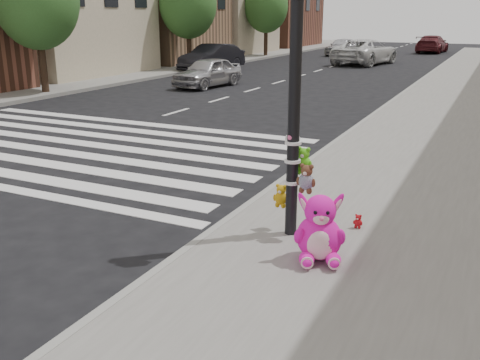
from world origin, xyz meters
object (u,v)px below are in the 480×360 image
Objects in this scene: signal_pole at (296,115)px; car_white_near at (365,52)px; car_dark_far at (212,58)px; car_silver_far at (208,72)px; red_teddy at (358,221)px; pink_bunny at (319,233)px.

car_white_near is (-5.70, 28.41, -1.02)m from signal_pole.
car_white_near is at bearing 56.73° from car_dark_far.
signal_pole is at bearing 111.32° from car_white_near.
signal_pole is at bearing -50.19° from car_silver_far.
signal_pole is 0.71× the size of car_white_near.
car_silver_far is 0.67× the size of car_white_near.
signal_pole is 0.88× the size of car_dark_far.
car_white_near is at bearing 106.73° from red_teddy.
red_teddy is 17.00m from car_silver_far.
red_teddy is 23.76m from car_dark_far.
car_white_near reaches higher than car_silver_far.
car_dark_far is (-13.01, 20.98, 0.24)m from pink_bunny.
car_silver_far is (-9.90, 14.91, 0.14)m from pink_bunny.
red_teddy is (0.78, 0.59, -1.56)m from signal_pole.
car_silver_far is 14.61m from car_white_near.
car_dark_far reaches higher than car_silver_far.
red_teddy is 0.04× the size of car_white_near.
red_teddy is 0.05× the size of car_dark_far.
car_dark_far is 0.80× the size of car_white_near.
car_white_near reaches higher than pink_bunny.
car_silver_far is at bearing 85.67° from car_white_near.
signal_pole is 29.00m from car_white_near.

